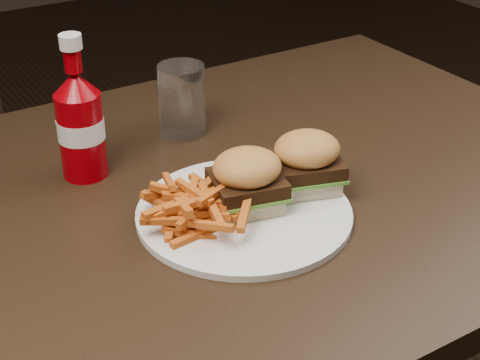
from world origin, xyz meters
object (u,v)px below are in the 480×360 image
ketchup_bottle (82,137)px  tumbler (182,101)px  plate (244,213)px  dining_table (213,200)px

ketchup_bottle → tumbler: bearing=14.4°
plate → ketchup_bottle: bearing=121.8°
tumbler → plate: bearing=-100.7°
plate → tumbler: bearing=79.3°
plate → tumbler: size_ratio=2.45×
dining_table → plate: 0.09m
ketchup_bottle → tumbler: (0.18, 0.05, -0.01)m
ketchup_bottle → plate: bearing=-58.2°
ketchup_bottle → dining_table: bearing=-44.0°
plate → ketchup_bottle: (-0.13, 0.22, 0.06)m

